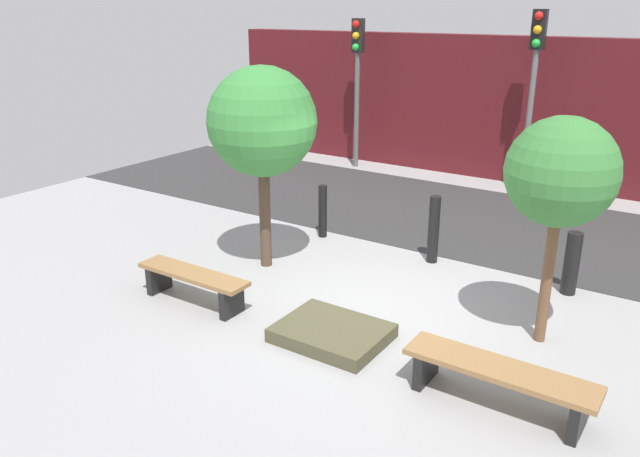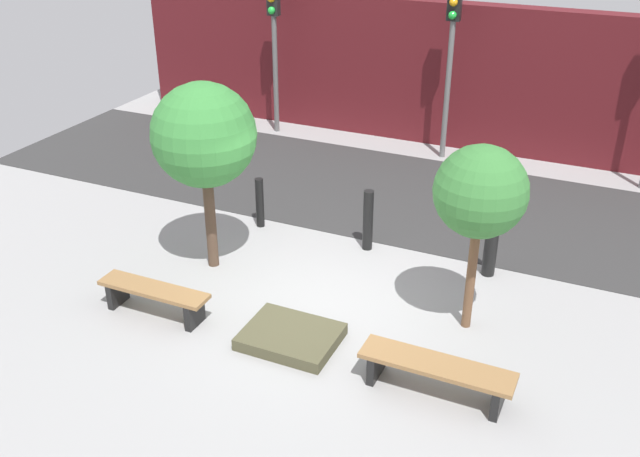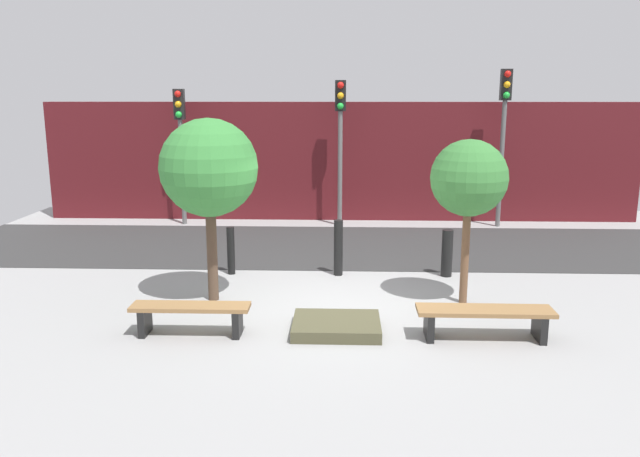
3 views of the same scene
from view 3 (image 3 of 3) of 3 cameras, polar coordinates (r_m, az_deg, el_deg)
ground_plane at (r=10.26m, az=1.57°, el=-7.34°), size 18.00×18.00×0.00m
road_strip at (r=14.36m, az=1.75°, el=-1.60°), size 18.00×4.16×0.01m
building_facade at (r=17.33m, az=1.86°, el=6.17°), size 16.20×0.50×3.22m
bench_left at (r=9.28m, az=-11.74°, el=-7.60°), size 1.72×0.40×0.45m
bench_right at (r=9.25m, az=14.82°, el=-7.80°), size 1.93×0.48×0.45m
planter_bed at (r=9.29m, az=1.52°, el=-8.89°), size 1.29×1.01×0.17m
tree_behind_left_bench at (r=10.36m, az=-10.12°, el=5.40°), size 1.61×1.61×3.06m
tree_behind_right_bench at (r=10.35m, az=13.46°, el=4.42°), size 1.25×1.25×2.73m
bollard_far_left at (r=12.18m, az=-8.15°, el=-2.01°), size 0.15×0.15×0.93m
bollard_left at (r=11.97m, az=1.68°, el=-1.77°), size 0.17×0.17×1.08m
bollard_center at (r=12.16m, az=11.54°, el=-2.22°), size 0.21×0.21×0.91m
traffic_light_west at (r=16.89m, az=-12.65°, el=8.63°), size 0.28×0.27×3.56m
traffic_light_mid_west at (r=16.33m, az=1.87°, el=9.29°), size 0.28×0.27×3.78m
traffic_light_mid_east at (r=16.83m, az=16.47°, el=9.48°), size 0.28×0.27×4.05m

